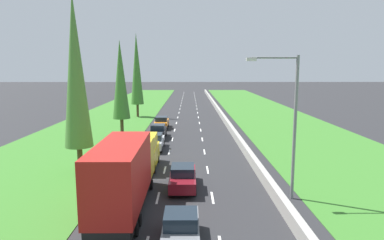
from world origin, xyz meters
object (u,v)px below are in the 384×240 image
red_box_truck_left_lane (124,174)px  street_light_mast (290,117)px  poplar_tree_fourth (137,69)px  maroon_sedan_centre_lane (183,177)px  poplar_tree_third (121,80)px  poplar_tree_second (76,72)px  black_sedan_left_lane (158,131)px  silver_sedan_left_lane_fourth (154,141)px  orange_sedan_left_lane (162,122)px  grey_hatchback_centre_lane (181,228)px  yellow_van_left_lane (145,152)px

red_box_truck_left_lane → street_light_mast: street_light_mast is taller
poplar_tree_fourth → maroon_sedan_centre_lane: bearing=-76.4°
poplar_tree_third → poplar_tree_second: bearing=-91.2°
black_sedan_left_lane → poplar_tree_third: size_ratio=0.39×
red_box_truck_left_lane → silver_sedan_left_lane_fourth: size_ratio=2.09×
black_sedan_left_lane → orange_sedan_left_lane: 6.64m
grey_hatchback_centre_lane → street_light_mast: size_ratio=0.43×
poplar_tree_third → black_sedan_left_lane: bearing=-13.7°
grey_hatchback_centre_lane → street_light_mast: 9.74m
orange_sedan_left_lane → poplar_tree_fourth: poplar_tree_fourth is taller
silver_sedan_left_lane_fourth → poplar_tree_third: poplar_tree_third is taller
grey_hatchback_centre_lane → poplar_tree_second: size_ratio=0.28×
grey_hatchback_centre_lane → street_light_mast: (6.56, 5.71, 4.40)m
red_box_truck_left_lane → street_light_mast: size_ratio=1.04×
silver_sedan_left_lane_fourth → poplar_tree_fourth: poplar_tree_fourth is taller
silver_sedan_left_lane_fourth → street_light_mast: 17.12m
silver_sedan_left_lane_fourth → poplar_tree_second: 11.91m
grey_hatchback_centre_lane → poplar_tree_fourth: bearing=101.3°
maroon_sedan_centre_lane → silver_sedan_left_lane_fourth: bearing=105.4°
black_sedan_left_lane → yellow_van_left_lane: bearing=-89.6°
poplar_tree_third → poplar_tree_fourth: size_ratio=0.82×
yellow_van_left_lane → maroon_sedan_centre_lane: size_ratio=1.09×
grey_hatchback_centre_lane → black_sedan_left_lane: 24.98m
maroon_sedan_centre_lane → orange_sedan_left_lane: bearing=98.2°
poplar_tree_third → street_light_mast: poplar_tree_third is taller
black_sedan_left_lane → orange_sedan_left_lane: same height
yellow_van_left_lane → poplar_tree_third: (-4.60, 13.40, 5.46)m
silver_sedan_left_lane_fourth → maroon_sedan_centre_lane: size_ratio=1.00×
silver_sedan_left_lane_fourth → red_box_truck_left_lane: bearing=-90.6°
grey_hatchback_centre_lane → silver_sedan_left_lane_fourth: bearing=99.6°
grey_hatchback_centre_lane → yellow_van_left_lane: (-3.28, 12.44, 0.56)m
grey_hatchback_centre_lane → poplar_tree_fourth: poplar_tree_fourth is taller
poplar_tree_second → poplar_tree_third: size_ratio=1.19×
yellow_van_left_lane → poplar_tree_fourth: (-5.26, 30.18, 6.71)m
silver_sedan_left_lane_fourth → street_light_mast: bearing=-53.7°
poplar_tree_fourth → black_sedan_left_lane: bearing=-73.9°
orange_sedan_left_lane → poplar_tree_fourth: bearing=114.1°
maroon_sedan_centre_lane → black_sedan_left_lane: bearing=100.9°
grey_hatchback_centre_lane → poplar_tree_third: poplar_tree_third is taller
yellow_van_left_lane → orange_sedan_left_lane: (-0.23, 18.94, -0.59)m
silver_sedan_left_lane_fourth → poplar_tree_second: bearing=-121.5°
red_box_truck_left_lane → grey_hatchback_centre_lane: size_ratio=2.41×
black_sedan_left_lane → poplar_tree_fourth: poplar_tree_fourth is taller
orange_sedan_left_lane → poplar_tree_third: 9.29m
grey_hatchback_centre_lane → yellow_van_left_lane: yellow_van_left_lane is taller
black_sedan_left_lane → poplar_tree_third: bearing=166.3°
poplar_tree_second → street_light_mast: (14.75, -5.22, -2.74)m
black_sedan_left_lane → poplar_tree_second: (-4.81, -13.82, 7.16)m
red_box_truck_left_lane → orange_sedan_left_lane: bearing=90.3°
orange_sedan_left_lane → poplar_tree_second: bearing=-102.9°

